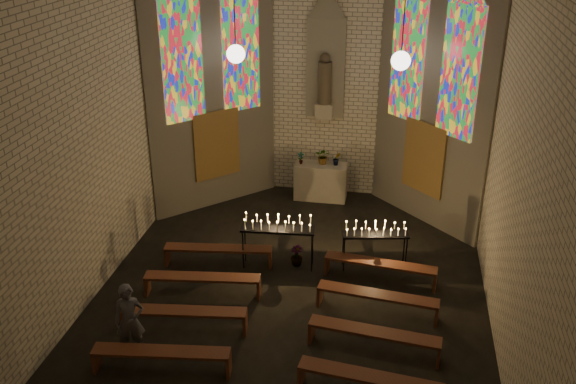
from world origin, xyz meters
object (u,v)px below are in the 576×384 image
Objects in this scene: aisle_flower_pot at (297,256)px; votive_stand_left at (278,226)px; votive_stand_right at (376,232)px; visitor at (130,321)px; altar at (321,181)px.

votive_stand_left is (-0.40, -0.12, 0.78)m from aisle_flower_pot.
visitor reaches higher than votive_stand_right.
votive_stand_right is (2.11, 0.31, -0.11)m from votive_stand_left.
visitor is at bearing -148.75° from votive_stand_right.
visitor is at bearing -109.35° from altar.
aisle_flower_pot is at bearing 34.11° from visitor.
aisle_flower_pot is at bearing -91.14° from altar.
altar is at bearing 49.12° from visitor.
votive_stand_left is at bearing 37.96° from visitor.
votive_stand_left reaches higher than aisle_flower_pot.
votive_stand_right is (1.64, -3.37, 0.42)m from altar.
altar is 0.97× the size of visitor.
votive_stand_right is 1.03× the size of visitor.
altar is 7.53m from visitor.
altar is 0.85× the size of votive_stand_left.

